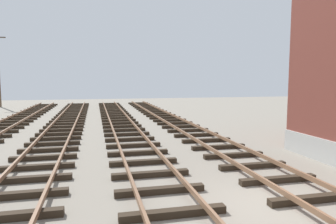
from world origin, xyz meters
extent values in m
plane|color=gray|center=(0.00, 0.00, 0.00)|extent=(87.41, 87.41, 0.00)
cube|color=#2D2319|center=(1.27, 0.00, 0.09)|extent=(2.50, 0.24, 0.18)
cube|color=#2D2319|center=(1.27, 1.56, 0.09)|extent=(2.50, 0.24, 0.18)
cube|color=#2D2319|center=(1.27, 3.13, 0.09)|extent=(2.50, 0.24, 0.18)
cube|color=#2D2319|center=(1.27, 4.69, 0.09)|extent=(2.50, 0.24, 0.18)
cube|color=#2D2319|center=(1.27, 6.25, 0.09)|extent=(2.50, 0.24, 0.18)
cube|color=#2D2319|center=(1.27, 7.82, 0.09)|extent=(2.50, 0.24, 0.18)
cube|color=#2D2319|center=(1.27, 9.38, 0.09)|extent=(2.50, 0.24, 0.18)
cube|color=#2D2319|center=(1.27, 10.95, 0.09)|extent=(2.50, 0.24, 0.18)
cube|color=#2D2319|center=(1.27, 12.51, 0.09)|extent=(2.50, 0.24, 0.18)
cube|color=#2D2319|center=(1.27, 14.07, 0.09)|extent=(2.50, 0.24, 0.18)
cube|color=#2D2319|center=(1.27, 15.64, 0.09)|extent=(2.50, 0.24, 0.18)
cube|color=#2D2319|center=(1.27, 17.20, 0.09)|extent=(2.50, 0.24, 0.18)
cube|color=#2D2319|center=(1.27, 18.76, 0.09)|extent=(2.50, 0.24, 0.18)
cube|color=#2D2319|center=(1.27, 20.33, 0.09)|extent=(2.50, 0.24, 0.18)
cube|color=#2D2319|center=(1.27, 21.89, 0.09)|extent=(2.50, 0.24, 0.18)
cube|color=#2D2319|center=(1.27, 23.46, 0.09)|extent=(2.50, 0.24, 0.18)
cube|color=#2D2319|center=(1.27, 25.02, 0.09)|extent=(2.50, 0.24, 0.18)
cube|color=#2D2319|center=(1.27, 26.58, 0.09)|extent=(2.50, 0.24, 0.18)
cube|color=#2D2319|center=(1.27, 28.15, 0.09)|extent=(2.50, 0.24, 0.18)
cube|color=#2D2319|center=(1.27, 29.71, 0.09)|extent=(2.50, 0.24, 0.18)
cube|color=#2D2319|center=(1.27, 31.27, 0.09)|extent=(2.50, 0.24, 0.18)
cube|color=#2D2319|center=(1.27, 32.84, 0.09)|extent=(2.50, 0.24, 0.18)
cube|color=brown|center=(0.55, 0.00, 0.25)|extent=(0.08, 67.24, 0.14)
cube|color=#2D2319|center=(-2.42, 0.00, 0.09)|extent=(2.50, 0.24, 0.18)
cube|color=#2D2319|center=(-2.42, 1.49, 0.09)|extent=(2.50, 0.24, 0.18)
cube|color=#2D2319|center=(-2.42, 2.99, 0.09)|extent=(2.50, 0.24, 0.18)
cube|color=#2D2319|center=(-2.42, 4.48, 0.09)|extent=(2.50, 0.24, 0.18)
cube|color=#2D2319|center=(-2.42, 5.98, 0.09)|extent=(2.50, 0.24, 0.18)
cube|color=#2D2319|center=(-2.42, 7.47, 0.09)|extent=(2.50, 0.24, 0.18)
cube|color=#2D2319|center=(-2.42, 8.97, 0.09)|extent=(2.50, 0.24, 0.18)
cube|color=#2D2319|center=(-2.42, 10.46, 0.09)|extent=(2.50, 0.24, 0.18)
cube|color=#2D2319|center=(-2.42, 11.95, 0.09)|extent=(2.50, 0.24, 0.18)
cube|color=#2D2319|center=(-2.42, 13.45, 0.09)|extent=(2.50, 0.24, 0.18)
cube|color=#2D2319|center=(-2.42, 14.94, 0.09)|extent=(2.50, 0.24, 0.18)
cube|color=#2D2319|center=(-2.42, 16.44, 0.09)|extent=(2.50, 0.24, 0.18)
cube|color=#2D2319|center=(-2.42, 17.93, 0.09)|extent=(2.50, 0.24, 0.18)
cube|color=#2D2319|center=(-2.42, 19.42, 0.09)|extent=(2.50, 0.24, 0.18)
cube|color=#2D2319|center=(-2.42, 20.92, 0.09)|extent=(2.50, 0.24, 0.18)
cube|color=#2D2319|center=(-2.42, 22.41, 0.09)|extent=(2.50, 0.24, 0.18)
cube|color=#2D2319|center=(-2.42, 23.91, 0.09)|extent=(2.50, 0.24, 0.18)
cube|color=#2D2319|center=(-2.42, 25.40, 0.09)|extent=(2.50, 0.24, 0.18)
cube|color=#2D2319|center=(-2.42, 26.90, 0.09)|extent=(2.50, 0.24, 0.18)
cube|color=#2D2319|center=(-2.42, 28.39, 0.09)|extent=(2.50, 0.24, 0.18)
cube|color=#2D2319|center=(-2.42, 29.88, 0.09)|extent=(2.50, 0.24, 0.18)
cube|color=#2D2319|center=(-2.42, 31.38, 0.09)|extent=(2.50, 0.24, 0.18)
cube|color=#2D2319|center=(-2.42, 32.87, 0.09)|extent=(2.50, 0.24, 0.18)
cube|color=brown|center=(-3.14, 0.00, 0.25)|extent=(0.08, 67.24, 0.14)
cube|color=brown|center=(-1.70, 0.00, 0.25)|extent=(0.08, 67.24, 0.14)
cube|color=#2D2319|center=(-6.12, 0.67, 0.09)|extent=(2.50, 0.24, 0.18)
cube|color=#2D2319|center=(-6.12, 2.02, 0.09)|extent=(2.50, 0.24, 0.18)
cube|color=#2D2319|center=(-6.12, 3.36, 0.09)|extent=(2.50, 0.24, 0.18)
cube|color=#2D2319|center=(-6.12, 4.71, 0.09)|extent=(2.50, 0.24, 0.18)
cube|color=#2D2319|center=(-6.12, 6.05, 0.09)|extent=(2.50, 0.24, 0.18)
cube|color=#2D2319|center=(-6.12, 7.40, 0.09)|extent=(2.50, 0.24, 0.18)
cube|color=#2D2319|center=(-6.12, 8.74, 0.09)|extent=(2.50, 0.24, 0.18)
cube|color=#2D2319|center=(-6.12, 10.09, 0.09)|extent=(2.50, 0.24, 0.18)
cube|color=#2D2319|center=(-6.12, 11.43, 0.09)|extent=(2.50, 0.24, 0.18)
cube|color=#2D2319|center=(-6.12, 12.78, 0.09)|extent=(2.50, 0.24, 0.18)
cube|color=#2D2319|center=(-6.12, 14.12, 0.09)|extent=(2.50, 0.24, 0.18)
cube|color=#2D2319|center=(-6.12, 15.46, 0.09)|extent=(2.50, 0.24, 0.18)
cube|color=#2D2319|center=(-6.12, 16.81, 0.09)|extent=(2.50, 0.24, 0.18)
cube|color=#2D2319|center=(-6.12, 18.15, 0.09)|extent=(2.50, 0.24, 0.18)
cube|color=#2D2319|center=(-6.12, 19.50, 0.09)|extent=(2.50, 0.24, 0.18)
cube|color=#2D2319|center=(-6.12, 20.84, 0.09)|extent=(2.50, 0.24, 0.18)
cube|color=#2D2319|center=(-6.12, 22.19, 0.09)|extent=(2.50, 0.24, 0.18)
cube|color=#2D2319|center=(-6.12, 23.53, 0.09)|extent=(2.50, 0.24, 0.18)
cube|color=#2D2319|center=(-6.12, 24.88, 0.09)|extent=(2.50, 0.24, 0.18)
cube|color=#2D2319|center=(-6.12, 26.22, 0.09)|extent=(2.50, 0.24, 0.18)
cube|color=#2D2319|center=(-6.12, 27.57, 0.09)|extent=(2.50, 0.24, 0.18)
cube|color=#2D2319|center=(-6.12, 28.91, 0.09)|extent=(2.50, 0.24, 0.18)
cube|color=#2D2319|center=(-6.12, 30.26, 0.09)|extent=(2.50, 0.24, 0.18)
cube|color=#2D2319|center=(-6.12, 31.60, 0.09)|extent=(2.50, 0.24, 0.18)
cube|color=#2D2319|center=(-6.12, 32.95, 0.09)|extent=(2.50, 0.24, 0.18)
cube|color=brown|center=(-5.40, 0.00, 0.25)|extent=(0.08, 67.24, 0.14)
cube|color=#2D2319|center=(-9.81, 14.52, 0.09)|extent=(2.50, 0.24, 0.18)
cube|color=#2D2319|center=(-9.81, 16.05, 0.09)|extent=(2.50, 0.24, 0.18)
cube|color=#2D2319|center=(-9.81, 17.57, 0.09)|extent=(2.50, 0.24, 0.18)
cube|color=#2D2319|center=(-9.81, 19.10, 0.09)|extent=(2.50, 0.24, 0.18)
cube|color=#2D2319|center=(-9.81, 20.63, 0.09)|extent=(2.50, 0.24, 0.18)
cube|color=#2D2319|center=(-9.81, 22.16, 0.09)|extent=(2.50, 0.24, 0.18)
cube|color=#2D2319|center=(-9.81, 23.69, 0.09)|extent=(2.50, 0.24, 0.18)
cube|color=#2D2319|center=(-9.81, 25.21, 0.09)|extent=(2.50, 0.24, 0.18)
cube|color=#2D2319|center=(-9.81, 26.74, 0.09)|extent=(2.50, 0.24, 0.18)
cube|color=#2D2319|center=(-9.81, 28.27, 0.09)|extent=(2.50, 0.24, 0.18)
cube|color=#2D2319|center=(-9.81, 29.80, 0.09)|extent=(2.50, 0.24, 0.18)
cube|color=#2D2319|center=(-9.81, 31.33, 0.09)|extent=(2.50, 0.24, 0.18)
cube|color=#2D2319|center=(-9.81, 32.86, 0.09)|extent=(2.50, 0.24, 0.18)
camera|label=1|loc=(-4.10, -6.56, 3.14)|focal=33.05mm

